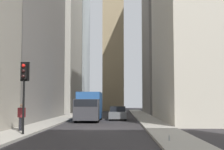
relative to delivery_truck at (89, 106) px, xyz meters
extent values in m
plane|color=#302D30|center=(-9.39, -1.40, -1.46)|extent=(135.00, 135.00, 0.00)
cube|color=#A8A399|center=(-9.39, 3.10, -1.39)|extent=(90.00, 2.20, 0.14)
cube|color=#A8A399|center=(-9.39, -5.90, -1.39)|extent=(90.00, 2.20, 0.14)
cube|color=gray|center=(19.69, -12.00, 12.31)|extent=(14.82, 10.00, 27.53)
cube|color=#B7B2A5|center=(22.40, 9.20, 10.25)|extent=(14.43, 10.00, 23.41)
cube|color=#9E8966|center=(32.22, -1.69, 10.12)|extent=(4.11, 4.11, 23.16)
cube|color=#285699|center=(0.91, 0.00, 0.08)|extent=(4.60, 2.25, 2.60)
cube|color=#38383D|center=(-2.29, 0.00, -0.27)|extent=(1.90, 2.25, 1.90)
cube|color=black|center=(-2.29, 0.00, 0.33)|extent=(1.92, 2.09, 0.64)
cylinder|color=black|center=(-2.29, -0.99, -1.02)|extent=(0.88, 0.28, 0.88)
cylinder|color=black|center=(-2.29, 0.98, -1.02)|extent=(0.88, 0.28, 0.88)
cylinder|color=black|center=(2.31, -0.99, -1.02)|extent=(0.88, 0.28, 0.88)
cylinder|color=black|center=(2.31, 0.98, -1.02)|extent=(0.88, 0.28, 0.88)
cube|color=slate|center=(2.49, -2.80, -0.93)|extent=(4.30, 1.78, 0.70)
cube|color=black|center=(2.29, -2.80, -0.31)|extent=(2.10, 1.58, 0.54)
cylinder|color=black|center=(3.84, -3.58, -1.14)|extent=(0.64, 0.22, 0.64)
cylinder|color=black|center=(3.84, -2.02, -1.14)|extent=(0.64, 0.22, 0.64)
cylinder|color=black|center=(1.14, -3.58, -1.14)|extent=(0.64, 0.22, 0.64)
cylinder|color=black|center=(1.14, -2.02, -1.14)|extent=(0.64, 0.22, 0.64)
cylinder|color=black|center=(-13.86, 2.36, 0.22)|extent=(0.12, 0.12, 3.08)
cube|color=black|center=(-13.86, 2.36, 2.21)|extent=(0.28, 0.32, 0.90)
cube|color=black|center=(-13.70, 2.36, 2.21)|extent=(0.03, 0.52, 1.10)
sphere|color=red|center=(-14.02, 2.36, 2.51)|extent=(0.20, 0.20, 0.20)
sphere|color=black|center=(-14.02, 2.36, 2.21)|extent=(0.20, 0.20, 0.20)
sphere|color=black|center=(-14.02, 2.36, 1.91)|extent=(0.20, 0.20, 0.20)
cylinder|color=black|center=(-11.71, 3.02, -0.91)|extent=(0.16, 0.16, 0.83)
cylinder|color=black|center=(-11.71, 3.19, -0.91)|extent=(0.16, 0.16, 0.83)
cube|color=maroon|center=(-11.71, 3.11, -0.19)|extent=(0.26, 0.44, 0.60)
sphere|color=tan|center=(-11.71, 3.11, 0.26)|extent=(0.22, 0.22, 0.22)
cylinder|color=#999EA3|center=(-16.56, -5.38, -1.22)|extent=(0.07, 0.07, 0.20)
cylinder|color=#999EA3|center=(-16.56, -5.38, -1.08)|extent=(0.03, 0.03, 0.07)
camera|label=1|loc=(-32.29, -3.09, 0.56)|focal=52.87mm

